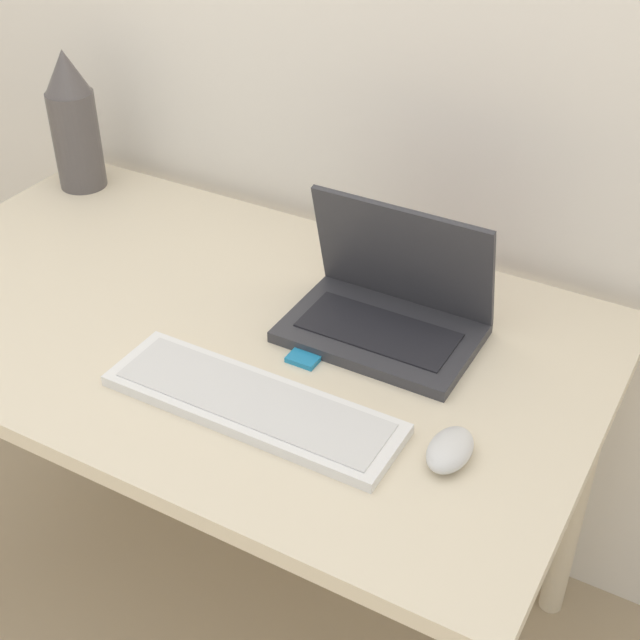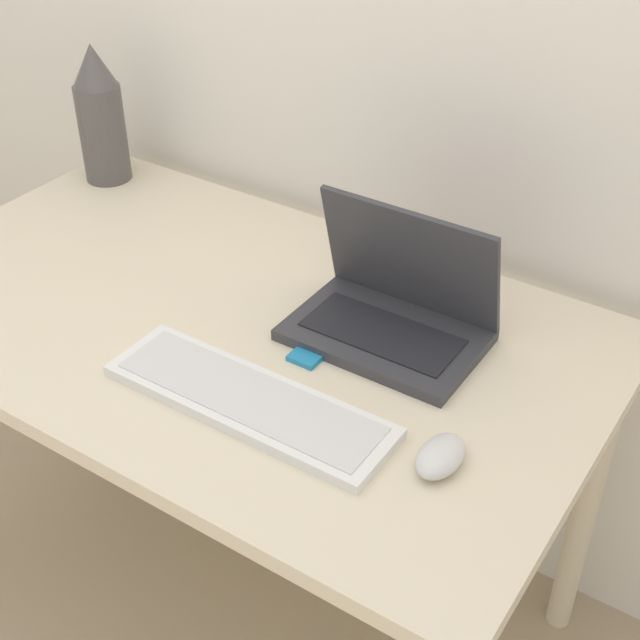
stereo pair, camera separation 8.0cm
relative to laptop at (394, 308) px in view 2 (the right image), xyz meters
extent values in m
cube|color=beige|center=(-0.26, -0.11, -0.06)|extent=(1.30, 0.76, 0.03)
cylinder|color=beige|center=(-0.85, 0.21, -0.45)|extent=(0.05, 0.05, 0.74)
cylinder|color=beige|center=(0.33, 0.21, -0.45)|extent=(0.05, 0.05, 0.74)
cube|color=#333338|center=(0.00, -0.03, -0.04)|extent=(0.32, 0.21, 0.02)
cube|color=black|center=(0.00, -0.04, -0.03)|extent=(0.26, 0.11, 0.00)
cube|color=#333338|center=(0.00, 0.05, 0.07)|extent=(0.32, 0.06, 0.20)
cube|color=black|center=(0.00, 0.06, 0.07)|extent=(0.28, 0.05, 0.17)
cube|color=white|center=(-0.09, -0.28, -0.04)|extent=(0.47, 0.14, 0.02)
cube|color=silver|center=(-0.09, -0.28, -0.03)|extent=(0.43, 0.11, 0.00)
ellipsoid|color=silver|center=(0.21, -0.24, -0.03)|extent=(0.06, 0.10, 0.04)
cylinder|color=#514C4C|center=(-0.81, 0.16, 0.06)|extent=(0.10, 0.10, 0.21)
cone|color=#514C4C|center=(-0.81, 0.16, 0.21)|extent=(0.09, 0.09, 0.09)
cube|color=#1E7FB7|center=(-0.08, -0.14, -0.04)|extent=(0.05, 0.05, 0.01)
camera|label=1|loc=(0.50, -1.12, 0.84)|focal=50.00mm
camera|label=2|loc=(0.57, -1.08, 0.84)|focal=50.00mm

